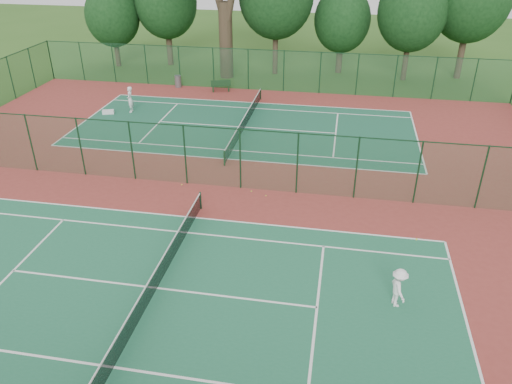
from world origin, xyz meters
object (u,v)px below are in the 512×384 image
at_px(player_near, 398,288).
at_px(player_far, 130,99).
at_px(bench, 221,86).
at_px(trash_bin, 178,81).
at_px(kit_bag, 108,112).

distance_m(player_near, player_far, 26.60).
xyz_separation_m(player_far, bench, (5.57, 6.24, -0.46)).
relative_size(trash_bin, bench, 0.59).
bearing_deg(player_far, bench, 125.24).
bearing_deg(player_near, kit_bag, 31.46).
height_order(player_near, player_far, player_far).
bearing_deg(kit_bag, trash_bin, 49.82).
height_order(player_near, trash_bin, player_near).
distance_m(player_near, bench, 28.39).
bearing_deg(kit_bag, bench, 26.36).
height_order(trash_bin, kit_bag, trash_bin).
height_order(player_far, trash_bin, player_far).
height_order(player_far, kit_bag, player_far).
relative_size(player_far, trash_bin, 1.90).
xyz_separation_m(player_near, trash_bin, (-17.13, 25.82, -0.31)).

